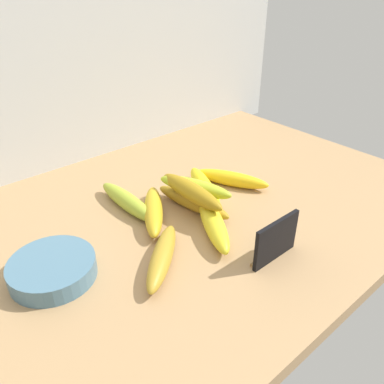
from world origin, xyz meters
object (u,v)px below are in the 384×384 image
object	(u,v)px
banana_2	(231,179)
banana_7	(193,186)
banana_1	(192,201)
banana_3	(153,211)
banana_4	(204,188)
fruit_bowl	(53,269)
chalkboard_sign	(276,241)
banana_0	(213,223)
banana_6	(128,202)
banana_5	(162,257)
banana_8	(191,191)

from	to	relation	value
banana_2	banana_7	distance (cm)	13.84
banana_7	banana_1	bearing A→B (deg)	-163.48
banana_1	banana_2	distance (cm)	14.07
banana_3	banana_4	distance (cm)	14.54
fruit_bowl	banana_1	world-z (taller)	banana_1
chalkboard_sign	banana_2	xyz separation A→B (cm)	(13.62, 24.25, -2.06)
banana_0	banana_6	size ratio (longest dim) A/B	0.98
banana_5	banana_6	distance (cm)	20.45
banana_0	banana_5	world-z (taller)	banana_0
banana_2	banana_3	world-z (taller)	banana_3
banana_1	banana_6	size ratio (longest dim) A/B	0.97
chalkboard_sign	banana_1	distance (cm)	22.84
fruit_bowl	banana_8	size ratio (longest dim) A/B	0.81
fruit_bowl	banana_1	xyz separation A→B (cm)	(32.45, 0.84, 0.08)
chalkboard_sign	banana_3	xyz separation A→B (cm)	(-9.07, 25.03, -1.91)
banana_8	banana_6	bearing A→B (deg)	132.05
banana_7	chalkboard_sign	bearing A→B (deg)	-90.75
fruit_bowl	banana_3	xyz separation A→B (cm)	(23.75, 3.13, 0.25)
banana_0	banana_1	bearing A→B (deg)	76.12
banana_1	banana_2	size ratio (longest dim) A/B	1.06
banana_8	banana_2	bearing A→B (deg)	10.96
banana_3	banana_0	bearing A→B (deg)	-61.06
banana_0	banana_5	xyz separation A→B (cm)	(-13.97, -1.42, -0.21)
chalkboard_sign	banana_8	distance (cm)	21.41
banana_6	fruit_bowl	bearing A→B (deg)	-155.58
banana_5	banana_8	distance (cm)	17.91
banana_4	banana_8	bearing A→B (deg)	-153.13
fruit_bowl	banana_4	distance (cm)	38.42
banana_2	banana_4	distance (cm)	8.18
banana_0	banana_1	world-z (taller)	banana_0
fruit_bowl	banana_6	xyz separation A→B (cm)	(21.65, 9.83, 0.19)
banana_7	banana_8	world-z (taller)	banana_8
banana_1	banana_4	distance (cm)	6.24
chalkboard_sign	banana_0	world-z (taller)	chalkboard_sign
banana_5	banana_7	distance (cm)	20.44
banana_5	banana_7	bearing A→B (deg)	32.78
chalkboard_sign	banana_8	bearing A→B (deg)	94.67
banana_3	banana_5	size ratio (longest dim) A/B	1.01
banana_2	banana_8	xyz separation A→B (cm)	(-15.36, -2.97, 3.70)
chalkboard_sign	fruit_bowl	world-z (taller)	chalkboard_sign
banana_3	chalkboard_sign	bearing A→B (deg)	-70.09
fruit_bowl	banana_0	distance (cm)	31.32
banana_4	banana_5	size ratio (longest dim) A/B	1.08
banana_3	banana_5	bearing A→B (deg)	-120.21
banana_3	banana_5	xyz separation A→B (cm)	(-7.57, -13.00, -0.11)
fruit_bowl	banana_2	distance (cm)	46.50
banana_3	banana_8	size ratio (longest dim) A/B	1.01
banana_2	chalkboard_sign	bearing A→B (deg)	-119.33
banana_7	banana_8	size ratio (longest dim) A/B	0.93
banana_6	chalkboard_sign	bearing A→B (deg)	-70.61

